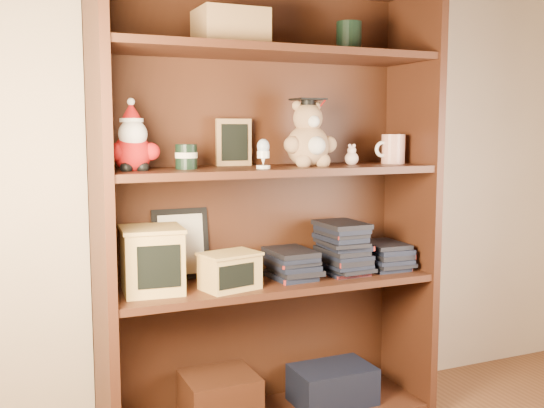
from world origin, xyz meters
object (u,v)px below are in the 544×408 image
Objects in this scene: grad_teddy_bear at (309,140)px; treats_box at (152,259)px; bookcase at (266,214)px; teacher_mug at (393,149)px.

grad_teddy_bear is 0.68m from treats_box.
teacher_mug is at bearing -5.78° from bookcase.
treats_box is (-0.92, -0.00, -0.35)m from teacher_mug.
grad_teddy_bear reaches higher than teacher_mug.
treats_box is at bearing -173.08° from bookcase.
teacher_mug is 0.58× the size of treats_box.
grad_teddy_bear is at bearing -22.41° from bookcase.
bookcase is 0.44m from treats_box.
grad_teddy_bear is at bearing -0.66° from treats_box.
grad_teddy_bear is 0.36m from teacher_mug.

